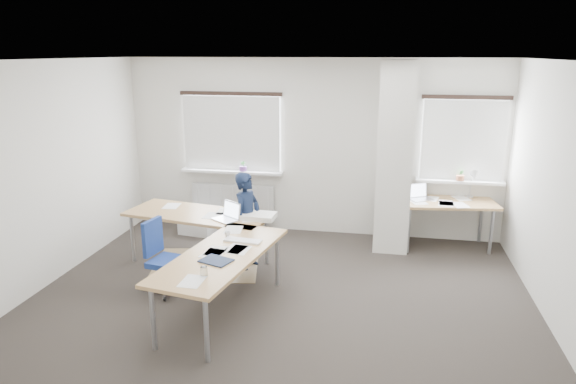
% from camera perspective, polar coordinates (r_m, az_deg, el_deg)
% --- Properties ---
extents(ground, '(6.00, 6.00, 0.00)m').
position_cam_1_polar(ground, '(6.33, -0.89, -11.81)').
color(ground, '#282420').
rests_on(ground, ground).
extents(room_shell, '(6.04, 5.04, 2.82)m').
position_cam_1_polar(room_shell, '(6.15, 1.57, 4.66)').
color(room_shell, beige).
rests_on(room_shell, ground).
extents(floor_mat, '(1.65, 1.47, 0.01)m').
position_cam_1_polar(floor_mat, '(7.35, -9.07, -7.96)').
color(floor_mat, olive).
rests_on(floor_mat, ground).
extents(white_crate, '(0.58, 0.45, 0.32)m').
position_cam_1_polar(white_crate, '(8.55, -10.03, -3.48)').
color(white_crate, white).
rests_on(white_crate, ground).
extents(desk_main, '(2.40, 2.98, 0.96)m').
position_cam_1_polar(desk_main, '(6.47, -8.41, -4.63)').
color(desk_main, '#9C7543').
rests_on(desk_main, ground).
extents(desk_side, '(1.48, 0.88, 1.22)m').
position_cam_1_polar(desk_side, '(8.03, 17.28, -1.26)').
color(desk_side, '#9C7543').
rests_on(desk_side, ground).
extents(task_chair, '(0.51, 0.50, 0.93)m').
position_cam_1_polar(task_chair, '(6.56, -13.34, -8.73)').
color(task_chair, navy).
rests_on(task_chair, ground).
extents(person, '(0.46, 0.57, 1.34)m').
position_cam_1_polar(person, '(6.99, -4.55, -3.19)').
color(person, black).
rests_on(person, ground).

